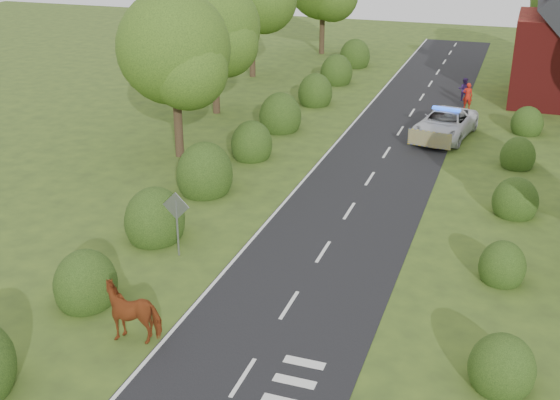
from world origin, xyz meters
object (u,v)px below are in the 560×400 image
at_px(cow, 135,314).
at_px(pedestrian_purple, 464,89).
at_px(road_sign, 177,215).
at_px(pedestrian_red, 468,96).
at_px(police_van, 445,124).

relative_size(cow, pedestrian_purple, 1.37).
relative_size(road_sign, cow, 1.21).
bearing_deg(road_sign, pedestrian_red, 71.46).
height_order(cow, police_van, police_van).
xyz_separation_m(road_sign, police_van, (7.50, 17.65, -0.88)).
xyz_separation_m(police_van, pedestrian_purple, (0.20, 8.37, -0.01)).
bearing_deg(road_sign, pedestrian_purple, 73.53).
bearing_deg(road_sign, cow, -77.32).
distance_m(road_sign, cow, 5.32).
height_order(road_sign, pedestrian_purple, road_sign).
bearing_deg(pedestrian_purple, pedestrian_red, 107.63).
height_order(road_sign, police_van, road_sign).
distance_m(road_sign, pedestrian_purple, 27.15).
relative_size(police_van, pedestrian_purple, 3.89).
height_order(police_van, pedestrian_red, police_van).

